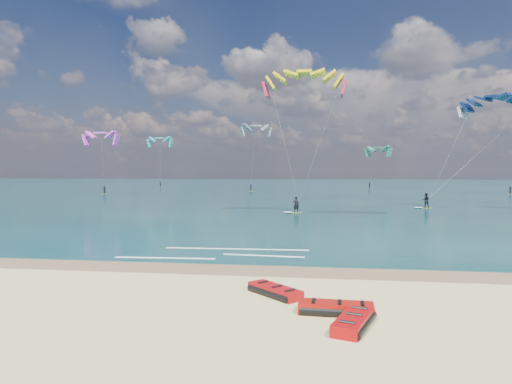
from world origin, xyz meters
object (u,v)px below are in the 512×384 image
at_px(packed_kite_left, 336,314).
at_px(kitesurfer_far, 460,147).
at_px(kitesurfer_main, 301,135).
at_px(packed_kite_mid, 275,295).
at_px(packed_kite_right, 353,328).

bearing_deg(packed_kite_left, kitesurfer_far, 72.03).
height_order(kitesurfer_main, kitesurfer_far, kitesurfer_main).
xyz_separation_m(packed_kite_mid, kitesurfer_far, (17.02, 37.15, 7.06)).
relative_size(packed_kite_left, kitesurfer_far, 0.19).
height_order(packed_kite_mid, kitesurfer_far, kitesurfer_far).
xyz_separation_m(packed_kite_left, kitesurfer_main, (-2.37, 30.51, 7.89)).
relative_size(packed_kite_left, packed_kite_mid, 1.02).
xyz_separation_m(packed_kite_left, packed_kite_right, (0.45, -1.21, 0.00)).
bearing_deg(kitesurfer_main, packed_kite_mid, -109.32).
height_order(packed_kite_left, packed_kite_right, packed_kite_left).
xyz_separation_m(packed_kite_mid, kitesurfer_main, (-0.27, 28.67, 7.89)).
bearing_deg(packed_kite_left, packed_kite_right, -66.50).
distance_m(packed_kite_left, packed_kite_right, 1.29).
relative_size(packed_kite_left, packed_kite_right, 1.05).
bearing_deg(packed_kite_right, packed_kite_left, 38.70).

